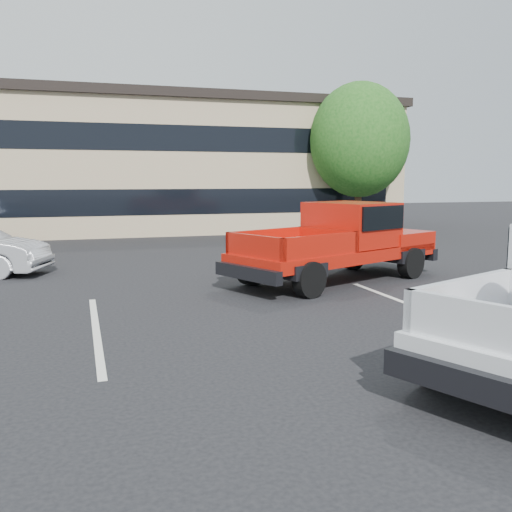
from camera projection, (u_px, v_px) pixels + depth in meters
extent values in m
plane|color=black|center=(312.00, 349.00, 8.37)|extent=(90.00, 90.00, 0.00)
cube|color=silver|center=(96.00, 330.00, 9.37)|extent=(0.12, 5.00, 0.01)
cube|color=silver|center=(414.00, 306.00, 11.14)|extent=(0.12, 5.00, 0.01)
cube|color=tan|center=(186.00, 168.00, 28.42)|extent=(20.00, 8.00, 6.00)
cube|color=black|center=(185.00, 105.00, 28.01)|extent=(20.40, 8.40, 0.40)
cube|color=black|center=(203.00, 201.00, 24.86)|extent=(18.00, 0.08, 1.10)
cube|color=black|center=(202.00, 139.00, 24.50)|extent=(18.00, 0.08, 1.10)
cylinder|color=#332114|center=(358.00, 204.00, 25.98)|extent=(0.32, 0.32, 2.73)
ellipsoid|color=#194E16|center=(359.00, 140.00, 25.59)|extent=(4.46, 4.46, 5.13)
cylinder|color=#332114|center=(246.00, 197.00, 32.65)|extent=(0.32, 0.32, 2.86)
ellipsoid|color=#194E16|center=(246.00, 144.00, 32.25)|extent=(4.68, 4.68, 5.38)
cylinder|color=black|center=(439.00, 355.00, 6.80)|extent=(0.81, 0.55, 0.76)
cube|color=black|center=(472.00, 384.00, 5.51)|extent=(0.92, 1.88, 0.28)
cube|color=white|center=(463.00, 298.00, 6.93)|extent=(2.16, 0.98, 0.50)
cube|color=white|center=(485.00, 327.00, 5.57)|extent=(0.80, 1.74, 0.50)
cylinder|color=black|center=(309.00, 280.00, 11.91)|extent=(0.82, 0.57, 0.77)
cylinder|color=black|center=(252.00, 269.00, 13.31)|extent=(0.82, 0.57, 0.77)
cylinder|color=black|center=(411.00, 263.00, 14.27)|extent=(0.82, 0.57, 0.77)
cylinder|color=black|center=(353.00, 255.00, 15.67)|extent=(0.82, 0.57, 0.77)
cube|color=#B11509|center=(336.00, 254.00, 13.78)|extent=(5.80, 3.96, 0.28)
cube|color=#B11509|center=(387.00, 239.00, 15.07)|extent=(2.17, 2.39, 0.47)
cube|color=black|center=(403.00, 251.00, 15.61)|extent=(0.98, 1.91, 0.30)
cube|color=black|center=(247.00, 273.00, 12.00)|extent=(0.96, 1.90, 0.28)
cube|color=#B11509|center=(351.00, 224.00, 14.05)|extent=(2.28, 2.38, 1.07)
cube|color=black|center=(351.00, 216.00, 14.02)|extent=(2.18, 2.41, 0.56)
cube|color=black|center=(292.00, 256.00, 12.82)|extent=(2.88, 2.64, 0.10)
cube|color=#B11509|center=(266.00, 240.00, 13.44)|extent=(2.18, 1.02, 0.51)
cube|color=#B11509|center=(321.00, 247.00, 12.12)|extent=(2.18, 1.02, 0.51)
cube|color=#B11509|center=(255.00, 247.00, 12.06)|extent=(0.84, 1.75, 0.51)
cube|color=#B11509|center=(326.00, 240.00, 13.50)|extent=(0.84, 1.75, 0.51)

